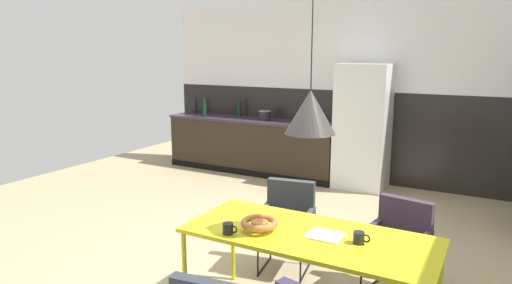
{
  "coord_description": "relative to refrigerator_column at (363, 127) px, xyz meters",
  "views": [
    {
      "loc": [
        2.05,
        -3.43,
        2.02
      ],
      "look_at": [
        -0.34,
        0.9,
        1.04
      ],
      "focal_mm": 31.68,
      "sensor_mm": 36.0,
      "label": 1
    }
  ],
  "objects": [
    {
      "name": "cooking_pot",
      "position": [
        -1.66,
        0.0,
        0.06
      ],
      "size": [
        0.21,
        0.21,
        0.18
      ],
      "color": "black",
      "rests_on": "kitchen_counter"
    },
    {
      "name": "dining_table",
      "position": [
        0.68,
        -3.74,
        -0.23
      ],
      "size": [
        1.8,
        0.77,
        0.75
      ],
      "color": "gold",
      "rests_on": "ground"
    },
    {
      "name": "refrigerator_column",
      "position": [
        0.0,
        0.0,
        0.0
      ],
      "size": [
        0.75,
        0.6,
        1.86
      ],
      "primitive_type": "cube",
      "color": "silver",
      "rests_on": "ground"
    },
    {
      "name": "ground_plane",
      "position": [
        -0.23,
        -3.16,
        -0.93
      ],
      "size": [
        9.31,
        9.31,
        0.0
      ],
      "primitive_type": "plane",
      "color": "tan"
    },
    {
      "name": "back_wall_panel_upper",
      "position": [
        -0.23,
        0.36,
        1.22
      ],
      "size": [
        6.66,
        0.12,
        1.43
      ],
      "primitive_type": "cube",
      "color": "white",
      "rests_on": "back_wall_splashback_dark"
    },
    {
      "name": "open_book",
      "position": [
        0.8,
        -3.73,
        -0.18
      ],
      "size": [
        0.24,
        0.21,
        0.02
      ],
      "color": "white",
      "rests_on": "dining_table"
    },
    {
      "name": "armchair_head_of_table",
      "position": [
        1.15,
        -2.89,
        -0.42
      ],
      "size": [
        0.55,
        0.54,
        0.81
      ],
      "rotation": [
        0.0,
        0.0,
        2.97
      ],
      "color": "#35313E",
      "rests_on": "ground"
    },
    {
      "name": "back_wall_splashback_dark",
      "position": [
        -0.23,
        0.36,
        -0.21
      ],
      "size": [
        6.66,
        0.12,
        1.43
      ],
      "primitive_type": "cube",
      "color": "black",
      "rests_on": "ground"
    },
    {
      "name": "bottle_wine_green",
      "position": [
        -3.15,
        0.1,
        0.12
      ],
      "size": [
        0.07,
        0.07,
        0.33
      ],
      "color": "black",
      "rests_on": "kitchen_counter"
    },
    {
      "name": "mug_white_ceramic",
      "position": [
        0.18,
        -4.03,
        -0.14
      ],
      "size": [
        0.12,
        0.08,
        0.08
      ],
      "color": "black",
      "rests_on": "dining_table"
    },
    {
      "name": "kitchen_counter",
      "position": [
        -1.9,
        -0.0,
        -0.47
      ],
      "size": [
        3.04,
        0.63,
        0.91
      ],
      "color": "black",
      "rests_on": "ground"
    },
    {
      "name": "mug_short_terracotta",
      "position": [
        1.05,
        -3.74,
        -0.14
      ],
      "size": [
        0.12,
        0.08,
        0.08
      ],
      "color": "black",
      "rests_on": "dining_table"
    },
    {
      "name": "armchair_by_stool",
      "position": [
        0.13,
        -2.93,
        -0.41
      ],
      "size": [
        0.55,
        0.54,
        0.83
      ],
      "rotation": [
        0.0,
        0.0,
        3.31
      ],
      "color": "#35313E",
      "rests_on": "ground"
    },
    {
      "name": "fruit_bowl",
      "position": [
        0.35,
        -3.87,
        -0.13
      ],
      "size": [
        0.28,
        0.28,
        0.08
      ],
      "color": "#B2662D",
      "rests_on": "dining_table"
    },
    {
      "name": "bottle_spice_small",
      "position": [
        -2.25,
        0.17,
        0.12
      ],
      "size": [
        0.07,
        0.07,
        0.31
      ],
      "color": "#0F3319",
      "rests_on": "kitchen_counter"
    },
    {
      "name": "bottle_vinegar_dark",
      "position": [
        -2.73,
        -0.2,
        0.11
      ],
      "size": [
        0.06,
        0.06,
        0.32
      ],
      "color": "#0F3319",
      "rests_on": "kitchen_counter"
    },
    {
      "name": "pendant_lamp_over_table_near",
      "position": [
        0.68,
        -3.77,
        0.7
      ],
      "size": [
        0.35,
        0.35,
        1.33
      ],
      "color": "black"
    }
  ]
}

